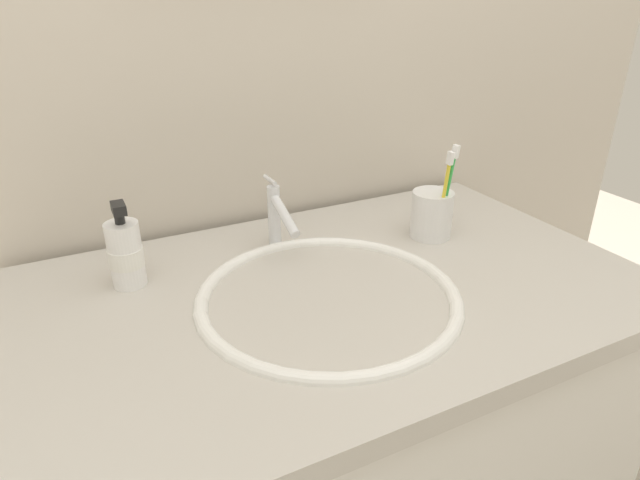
{
  "coord_description": "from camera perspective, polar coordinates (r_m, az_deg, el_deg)",
  "views": [
    {
      "loc": [
        -0.38,
        -0.69,
        1.31
      ],
      "look_at": [
        -0.04,
        -0.0,
        0.95
      ],
      "focal_mm": 30.42,
      "sensor_mm": 36.0,
      "label": 1
    }
  ],
  "objects": [
    {
      "name": "tiled_wall_back",
      "position": [
        1.12,
        -7.0,
        19.43
      ],
      "size": [
        2.23,
        0.04,
        2.4
      ],
      "primitive_type": "cube",
      "color": "beige",
      "rests_on": "ground"
    },
    {
      "name": "vanity_counter",
      "position": [
        1.18,
        1.71,
        -22.81
      ],
      "size": [
        1.03,
        0.64,
        0.86
      ],
      "color": "silver",
      "rests_on": "ground"
    },
    {
      "name": "sink_basin",
      "position": [
        0.9,
        0.87,
        -8.57
      ],
      "size": [
        0.43,
        0.43,
        0.13
      ],
      "color": "white",
      "rests_on": "vanity_counter"
    },
    {
      "name": "faucet",
      "position": [
        1.01,
        -4.52,
        2.69
      ],
      "size": [
        0.02,
        0.14,
        0.13
      ],
      "color": "silver",
      "rests_on": "sink_basin"
    },
    {
      "name": "toothbrush_cup",
      "position": [
        1.09,
        11.66,
        2.67
      ],
      "size": [
        0.08,
        0.08,
        0.09
      ],
      "primitive_type": "cylinder",
      "color": "white",
      "rests_on": "vanity_counter"
    },
    {
      "name": "toothbrush_yellow",
      "position": [
        1.04,
        12.98,
        5.1
      ],
      "size": [
        0.01,
        0.03,
        0.18
      ],
      "color": "yellow",
      "rests_on": "toothbrush_cup"
    },
    {
      "name": "toothbrush_green",
      "position": [
        1.05,
        13.32,
        5.52
      ],
      "size": [
        0.02,
        0.03,
        0.19
      ],
      "color": "green",
      "rests_on": "toothbrush_cup"
    },
    {
      "name": "soap_dispenser",
      "position": [
        0.94,
        -19.77,
        -1.34
      ],
      "size": [
        0.06,
        0.06,
        0.15
      ],
      "color": "white",
      "rests_on": "vanity_counter"
    }
  ]
}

